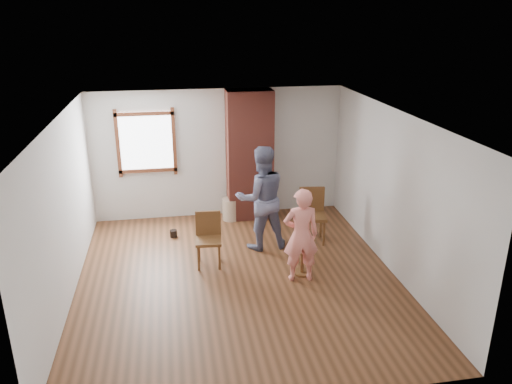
{
  "coord_description": "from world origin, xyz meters",
  "views": [
    {
      "loc": [
        -0.93,
        -6.93,
        4.01
      ],
      "look_at": [
        0.43,
        0.8,
        1.15
      ],
      "focal_mm": 35.0,
      "sensor_mm": 36.0,
      "label": 1
    }
  ],
  "objects_px": {
    "dining_chair_left": "(208,236)",
    "side_table": "(303,251)",
    "dining_chair_right": "(312,212)",
    "man": "(261,198)",
    "person_pink": "(301,235)",
    "stoneware_crock": "(231,209)"
  },
  "relations": [
    {
      "from": "dining_chair_right",
      "to": "man",
      "type": "xyz_separation_m",
      "value": [
        -0.97,
        -0.13,
        0.38
      ]
    },
    {
      "from": "dining_chair_left",
      "to": "person_pink",
      "type": "xyz_separation_m",
      "value": [
        1.37,
        -0.78,
        0.26
      ]
    },
    {
      "from": "dining_chair_right",
      "to": "man",
      "type": "relative_size",
      "value": 0.53
    },
    {
      "from": "stoneware_crock",
      "to": "side_table",
      "type": "bearing_deg",
      "value": -70.69
    },
    {
      "from": "person_pink",
      "to": "dining_chair_left",
      "type": "bearing_deg",
      "value": -26.16
    },
    {
      "from": "side_table",
      "to": "person_pink",
      "type": "bearing_deg",
      "value": -116.14
    },
    {
      "from": "dining_chair_left",
      "to": "person_pink",
      "type": "height_order",
      "value": "person_pink"
    },
    {
      "from": "dining_chair_right",
      "to": "stoneware_crock",
      "type": "bearing_deg",
      "value": 146.48
    },
    {
      "from": "dining_chair_left",
      "to": "side_table",
      "type": "height_order",
      "value": "dining_chair_left"
    },
    {
      "from": "stoneware_crock",
      "to": "dining_chair_left",
      "type": "relative_size",
      "value": 0.5
    },
    {
      "from": "man",
      "to": "side_table",
      "type": "bearing_deg",
      "value": 108.21
    },
    {
      "from": "stoneware_crock",
      "to": "person_pink",
      "type": "xyz_separation_m",
      "value": [
        0.77,
        -2.58,
        0.54
      ]
    },
    {
      "from": "stoneware_crock",
      "to": "dining_chair_right",
      "type": "height_order",
      "value": "dining_chair_right"
    },
    {
      "from": "stoneware_crock",
      "to": "dining_chair_right",
      "type": "distance_m",
      "value": 1.84
    },
    {
      "from": "stoneware_crock",
      "to": "man",
      "type": "height_order",
      "value": "man"
    },
    {
      "from": "stoneware_crock",
      "to": "person_pink",
      "type": "distance_m",
      "value": 2.75
    },
    {
      "from": "side_table",
      "to": "dining_chair_left",
      "type": "bearing_deg",
      "value": 156.92
    },
    {
      "from": "stoneware_crock",
      "to": "dining_chair_left",
      "type": "distance_m",
      "value": 1.92
    },
    {
      "from": "person_pink",
      "to": "stoneware_crock",
      "type": "bearing_deg",
      "value": -69.87
    },
    {
      "from": "man",
      "to": "person_pink",
      "type": "height_order",
      "value": "man"
    },
    {
      "from": "stoneware_crock",
      "to": "dining_chair_left",
      "type": "xyz_separation_m",
      "value": [
        -0.6,
        -1.8,
        0.28
      ]
    },
    {
      "from": "person_pink",
      "to": "side_table",
      "type": "bearing_deg",
      "value": -112.55
    }
  ]
}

